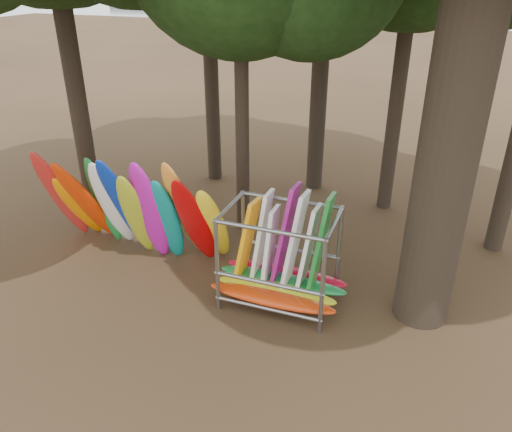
% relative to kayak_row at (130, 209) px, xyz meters
% --- Properties ---
extents(ground, '(120.00, 120.00, 0.00)m').
position_rel_kayak_row_xyz_m(ground, '(3.06, -0.85, -1.34)').
color(ground, '#47331E').
rests_on(ground, ground).
extents(lake, '(160.00, 160.00, 0.00)m').
position_rel_kayak_row_xyz_m(lake, '(3.06, 59.15, -1.34)').
color(lake, gray).
rests_on(lake, ground).
extents(kayak_row, '(5.15, 2.08, 3.12)m').
position_rel_kayak_row_xyz_m(kayak_row, '(0.00, 0.00, 0.00)').
color(kayak_row, red).
rests_on(kayak_row, ground).
extents(storage_rack, '(3.02, 1.59, 2.77)m').
position_rel_kayak_row_xyz_m(storage_rack, '(4.14, -0.56, -0.31)').
color(storage_rack, gray).
rests_on(storage_rack, ground).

